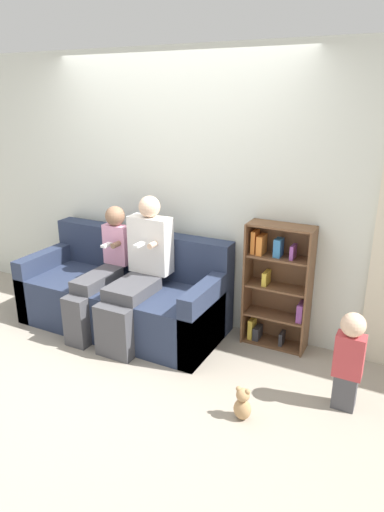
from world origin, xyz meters
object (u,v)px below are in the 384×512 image
adult_seated (138,270)px  bookshelf (277,285)px  couch (125,295)px  toddler_standing (349,358)px  teddy_bear (243,404)px  child_seated (100,271)px

adult_seated → bookshelf: (1.15, 0.46, -0.10)m
couch → bookshelf: 1.46m
toddler_standing → teddy_bear: size_ratio=2.96×
bookshelf → teddy_bear: bookshelf is taller
toddler_standing → teddy_bear: toddler_standing is taller
toddler_standing → bookshelf: size_ratio=0.67×
toddler_standing → bookshelf: bookshelf is taller
child_seated → teddy_bear: child_seated is taller
child_seated → toddler_standing: child_seated is taller
bookshelf → adult_seated: bearing=-158.3°
child_seated → adult_seated: bearing=4.6°
child_seated → teddy_bear: (1.68, -0.63, -0.47)m
couch → toddler_standing: couch is taller
couch → toddler_standing: size_ratio=2.59×
adult_seated → teddy_bear: bearing=-27.4°
toddler_standing → bookshelf: 1.00m
couch → child_seated: 0.36m
couch → toddler_standing: 2.16m
adult_seated → bookshelf: size_ratio=1.15×
bookshelf → toddler_standing: bearing=-41.8°
adult_seated → bookshelf: bearing=21.7°
bookshelf → teddy_bear: size_ratio=4.41×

